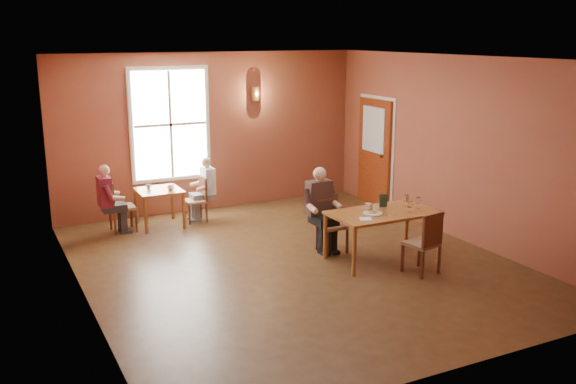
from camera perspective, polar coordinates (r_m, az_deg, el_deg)
name	(u,v)px	position (r m, az deg, el deg)	size (l,w,h in m)	color
ground	(294,263)	(9.62, 0.54, -6.34)	(6.00, 7.00, 0.01)	brown
wall_back	(211,132)	(12.38, -6.88, 5.32)	(6.00, 0.04, 3.00)	brown
wall_front	(460,229)	(6.39, 15.05, -3.22)	(6.00, 0.04, 3.00)	brown
wall_left	(78,186)	(8.31, -18.18, 0.49)	(0.04, 7.00, 3.00)	brown
wall_right	(457,148)	(10.88, 14.79, 3.78)	(0.04, 7.00, 3.00)	brown
ceiling	(294,58)	(9.03, 0.58, 11.82)	(6.00, 7.00, 0.04)	white
window	(170,125)	(12.06, -10.42, 5.92)	(1.36, 0.10, 1.96)	white
door	(374,153)	(12.72, 7.65, 3.46)	(0.12, 1.04, 2.10)	maroon
wall_sconce	(256,94)	(12.53, -2.90, 8.73)	(0.16, 0.16, 0.28)	brown
main_table	(382,236)	(9.77, 8.38, -3.86)	(1.59, 0.90, 0.75)	brown
chair_diner_main	(332,225)	(10.01, 3.92, -2.91)	(0.39, 0.39, 0.88)	brown
diner_main	(333,213)	(9.93, 4.02, -1.87)	(0.51, 0.51, 1.27)	black
chair_empty	(422,242)	(9.30, 11.79, -4.39)	(0.40, 0.40, 0.91)	#5B3114
plate_food	(373,213)	(9.51, 7.53, -1.86)	(0.28, 0.28, 0.04)	white
sandwich	(368,208)	(9.63, 7.16, -1.43)	(0.09, 0.08, 0.11)	tan
goblet_a	(406,200)	(9.99, 10.45, -0.73)	(0.08, 0.08, 0.20)	silver
goblet_b	(418,203)	(9.91, 11.49, -0.92)	(0.08, 0.08, 0.19)	white
goblet_c	(410,206)	(9.66, 10.80, -1.26)	(0.08, 0.08, 0.19)	white
menu_stand	(383,201)	(9.90, 8.47, -0.76)	(0.12, 0.06, 0.20)	#1F3523
knife	(391,216)	(9.47, 9.14, -2.09)	(0.19, 0.02, 0.00)	silver
napkin	(366,219)	(9.25, 6.93, -2.38)	(0.17, 0.17, 0.01)	silver
second_table	(160,208)	(11.56, -11.33, -1.39)	(0.75, 0.75, 0.67)	brown
chair_diner_white	(195,200)	(11.71, -8.28, -0.69)	(0.36, 0.36, 0.81)	#3A220D
diner_white	(196,192)	(11.69, -8.17, 0.04)	(0.44, 0.44, 1.11)	beige
chair_diner_maroon	(122,206)	(11.38, -14.51, -1.20)	(0.40, 0.40, 0.90)	brown
diner_maroon	(120,198)	(11.34, -14.70, -0.56)	(0.47, 0.47, 1.17)	#4D181A
cup_a	(170,188)	(11.38, -10.42, 0.37)	(0.11, 0.11, 0.09)	silver
cup_b	(149,187)	(11.54, -12.29, 0.47)	(0.09, 0.09, 0.09)	white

